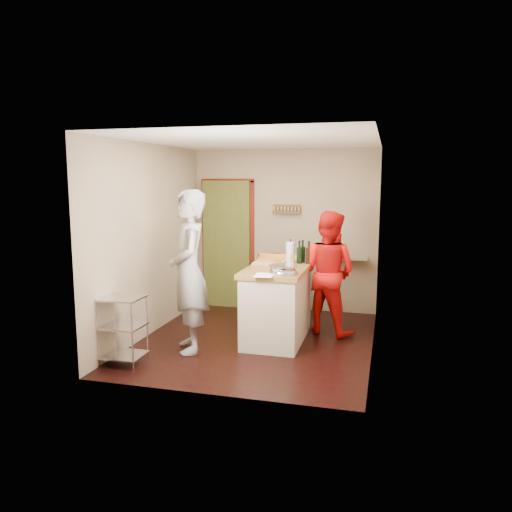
# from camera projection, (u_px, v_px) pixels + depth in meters

# --- Properties ---
(floor) EXTENTS (3.50, 3.50, 0.00)m
(floor) POSITION_uv_depth(u_px,v_px,m) (256.00, 340.00, 6.63)
(floor) COLOR black
(floor) RESTS_ON ground
(back_wall) EXTENTS (3.00, 0.44, 2.60)m
(back_wall) POSITION_uv_depth(u_px,v_px,m) (247.00, 239.00, 8.32)
(back_wall) COLOR tan
(back_wall) RESTS_ON ground
(left_wall) EXTENTS (0.04, 3.50, 2.60)m
(left_wall) POSITION_uv_depth(u_px,v_px,m) (151.00, 240.00, 6.82)
(left_wall) COLOR tan
(left_wall) RESTS_ON ground
(right_wall) EXTENTS (0.04, 3.50, 2.60)m
(right_wall) POSITION_uv_depth(u_px,v_px,m) (376.00, 248.00, 6.05)
(right_wall) COLOR tan
(right_wall) RESTS_ON ground
(ceiling) EXTENTS (3.00, 3.50, 0.02)m
(ceiling) POSITION_uv_depth(u_px,v_px,m) (256.00, 140.00, 6.23)
(ceiling) COLOR white
(ceiling) RESTS_ON back_wall
(stove) EXTENTS (0.60, 0.63, 1.00)m
(stove) POSITION_uv_depth(u_px,v_px,m) (282.00, 286.00, 7.91)
(stove) COLOR black
(stove) RESTS_ON ground
(wire_shelving) EXTENTS (0.48, 0.40, 0.80)m
(wire_shelving) POSITION_uv_depth(u_px,v_px,m) (122.00, 327.00, 5.74)
(wire_shelving) COLOR silver
(wire_shelving) RESTS_ON ground
(island) EXTENTS (0.78, 1.40, 1.29)m
(island) POSITION_uv_depth(u_px,v_px,m) (277.00, 302.00, 6.58)
(island) COLOR beige
(island) RESTS_ON ground
(person_stripe) EXTENTS (0.76, 0.87, 2.00)m
(person_stripe) POSITION_uv_depth(u_px,v_px,m) (189.00, 272.00, 6.11)
(person_stripe) COLOR #ACADB1
(person_stripe) RESTS_ON ground
(person_red) EXTENTS (1.00, 0.90, 1.70)m
(person_red) POSITION_uv_depth(u_px,v_px,m) (328.00, 273.00, 6.86)
(person_red) COLOR red
(person_red) RESTS_ON ground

